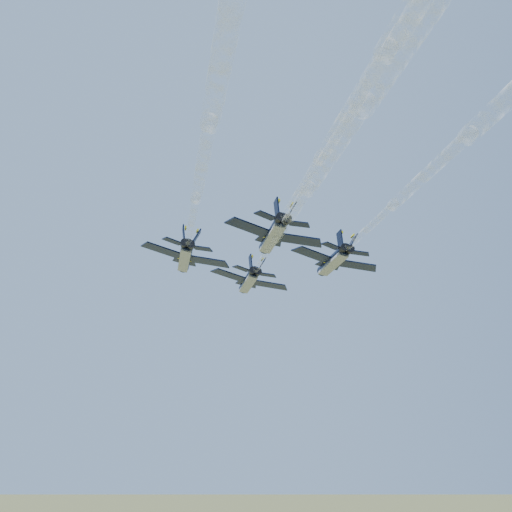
{
  "coord_description": "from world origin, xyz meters",
  "views": [
    {
      "loc": [
        1.79,
        -97.67,
        64.87
      ],
      "look_at": [
        1.05,
        -1.7,
        94.11
      ],
      "focal_mm": 45.0,
      "sensor_mm": 36.0,
      "label": 1
    }
  ],
  "objects_px": {
    "jet_lead": "(249,281)",
    "jet_slot": "(273,236)",
    "jet_left": "(185,257)",
    "jet_right": "(333,262)"
  },
  "relations": [
    {
      "from": "jet_lead",
      "to": "jet_left",
      "type": "distance_m",
      "value": 17.14
    },
    {
      "from": "jet_lead",
      "to": "jet_slot",
      "type": "height_order",
      "value": "same"
    },
    {
      "from": "jet_left",
      "to": "jet_slot",
      "type": "distance_m",
      "value": 16.63
    },
    {
      "from": "jet_right",
      "to": "jet_lead",
      "type": "bearing_deg",
      "value": 128.63
    },
    {
      "from": "jet_left",
      "to": "jet_right",
      "type": "height_order",
      "value": "same"
    },
    {
      "from": "jet_right",
      "to": "jet_left",
      "type": "bearing_deg",
      "value": 176.51
    },
    {
      "from": "jet_lead",
      "to": "jet_right",
      "type": "relative_size",
      "value": 1.0
    },
    {
      "from": "jet_lead",
      "to": "jet_left",
      "type": "xyz_separation_m",
      "value": [
        -9.39,
        -14.33,
        0.0
      ]
    },
    {
      "from": "jet_lead",
      "to": "jet_right",
      "type": "distance_m",
      "value": 17.92
    },
    {
      "from": "jet_lead",
      "to": "jet_right",
      "type": "height_order",
      "value": "same"
    }
  ]
}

